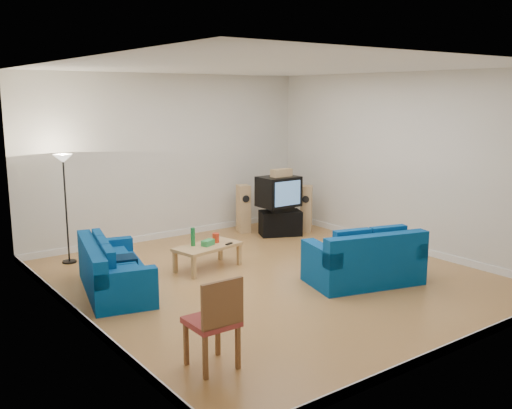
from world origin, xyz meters
TOP-DOWN VIEW (x-y plane):
  - room at (0.00, 0.00)m, footprint 6.01×6.51m
  - sofa_three_seat at (-2.24, 0.86)m, footprint 1.25×2.05m
  - sofa_loveseat at (0.97, -1.04)m, footprint 1.83×1.32m
  - coffee_table at (-0.55, 0.98)m, footprint 1.18×0.75m
  - bottle at (-0.76, 1.09)m, footprint 0.09×0.09m
  - tissue_box at (-0.55, 0.96)m, footprint 0.25×0.20m
  - red_canister at (-0.35, 1.05)m, footprint 0.15×0.15m
  - remote at (-0.24, 0.82)m, footprint 0.16×0.10m
  - tv_stand at (1.84, 2.06)m, footprint 0.93×0.75m
  - av_receiver at (1.84, 2.04)m, footprint 0.54×0.49m
  - television at (1.79, 2.07)m, footprint 0.78×0.60m
  - centre_speaker at (1.83, 2.03)m, footprint 0.44×0.17m
  - speaker_left at (1.38, 2.70)m, footprint 0.30×0.35m
  - speaker_right at (2.45, 1.97)m, footprint 0.36×0.36m
  - floor_lamp at (-2.25, 2.69)m, footprint 0.32×0.32m
  - dining_chair at (-2.31, -2.03)m, footprint 0.48×0.48m

SIDE VIEW (x-z plane):
  - tv_stand at x=1.84m, z-range 0.00..0.50m
  - sofa_three_seat at x=-2.24m, z-range -0.09..0.64m
  - sofa_loveseat at x=0.97m, z-range -0.10..0.73m
  - coffee_table at x=-0.55m, z-range 0.15..0.55m
  - remote at x=-0.24m, z-range 0.40..0.42m
  - tissue_box at x=-0.55m, z-range 0.40..0.49m
  - red_canister at x=-0.35m, z-range 0.40..0.56m
  - speaker_right at x=2.45m, z-range 0.00..0.97m
  - speaker_left at x=1.38m, z-range 0.00..0.99m
  - av_receiver at x=1.84m, z-range 0.50..0.60m
  - bottle at x=-0.76m, z-range 0.40..0.70m
  - dining_chair at x=-2.31m, z-range 0.06..1.06m
  - television at x=1.79m, z-range 0.60..1.20m
  - centre_speaker at x=1.83m, z-range 1.20..1.35m
  - floor_lamp at x=-2.25m, z-range 0.60..2.44m
  - room at x=0.00m, z-range -0.06..3.15m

